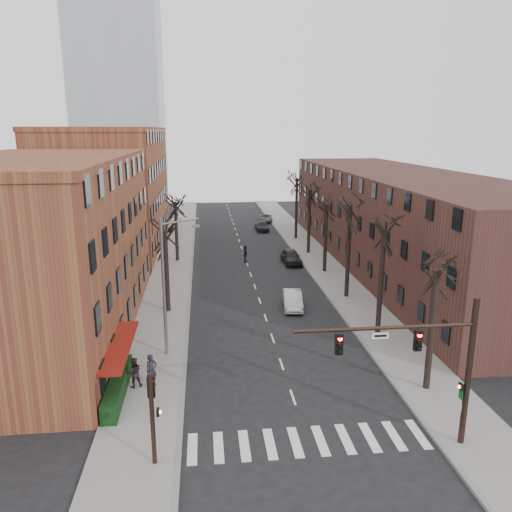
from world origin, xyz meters
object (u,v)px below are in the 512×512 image
object	(u,v)px
silver_sedan	(293,300)
pedestrian_a	(151,370)
parked_car_mid	(262,226)
parked_car_near	(291,257)

from	to	relation	value
silver_sedan	pedestrian_a	xyz separation A→B (m)	(-10.24, -12.11, 0.40)
silver_sedan	parked_car_mid	bearing A→B (deg)	94.04
parked_car_mid	parked_car_near	bearing A→B (deg)	-85.86
silver_sedan	parked_car_mid	world-z (taller)	silver_sedan
pedestrian_a	parked_car_near	bearing A→B (deg)	29.30
parked_car_near	parked_car_mid	size ratio (longest dim) A/B	1.02
parked_car_near	parked_car_mid	distance (m)	18.65
silver_sedan	parked_car_near	xyz separation A→B (m)	(2.31, 13.82, 0.08)
pedestrian_a	silver_sedan	bearing A→B (deg)	14.93
silver_sedan	pedestrian_a	world-z (taller)	pedestrian_a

